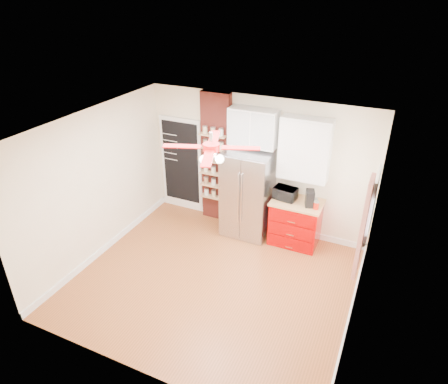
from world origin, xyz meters
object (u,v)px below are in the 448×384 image
at_px(canister_left, 316,206).
at_px(pantry_jar_oats, 209,157).
at_px(red_cabinet, 295,222).
at_px(fridge, 248,194).
at_px(coffee_maker, 310,198).
at_px(ceiling_fan, 211,148).
at_px(toaster_oven, 285,193).

distance_m(canister_left, pantry_jar_oats, 2.28).
xyz_separation_m(red_cabinet, canister_left, (0.37, -0.12, 0.52)).
height_order(fridge, coffee_maker, fridge).
relative_size(ceiling_fan, coffee_maker, 4.53).
height_order(red_cabinet, ceiling_fan, ceiling_fan).
xyz_separation_m(toaster_oven, canister_left, (0.62, -0.13, -0.05)).
relative_size(toaster_oven, coffee_maker, 1.34).
distance_m(fridge, pantry_jar_oats, 1.06).
bearing_deg(red_cabinet, toaster_oven, 177.64).
distance_m(fridge, ceiling_fan, 2.25).
height_order(ceiling_fan, pantry_jar_oats, ceiling_fan).
height_order(coffee_maker, pantry_jar_oats, pantry_jar_oats).
relative_size(red_cabinet, pantry_jar_oats, 7.27).
bearing_deg(canister_left, ceiling_fan, -129.52).
xyz_separation_m(toaster_oven, coffee_maker, (0.48, -0.07, 0.04)).
bearing_deg(pantry_jar_oats, red_cabinet, -2.92).
bearing_deg(red_cabinet, fridge, -177.05).
distance_m(red_cabinet, toaster_oven, 0.61).
bearing_deg(fridge, pantry_jar_oats, 170.73).
distance_m(coffee_maker, canister_left, 0.17).
height_order(canister_left, pantry_jar_oats, pantry_jar_oats).
bearing_deg(fridge, coffee_maker, -0.45).
relative_size(toaster_oven, canister_left, 3.07).
bearing_deg(toaster_oven, fridge, -168.44).
bearing_deg(red_cabinet, coffee_maker, -14.39).
relative_size(ceiling_fan, pantry_jar_oats, 10.83).
relative_size(red_cabinet, toaster_oven, 2.26).
bearing_deg(pantry_jar_oats, coffee_maker, -4.22).
xyz_separation_m(ceiling_fan, coffee_maker, (1.15, 1.62, -1.37)).
bearing_deg(pantry_jar_oats, canister_left, -5.42).
relative_size(fridge, coffee_maker, 5.66).
bearing_deg(ceiling_fan, coffee_maker, 54.59).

